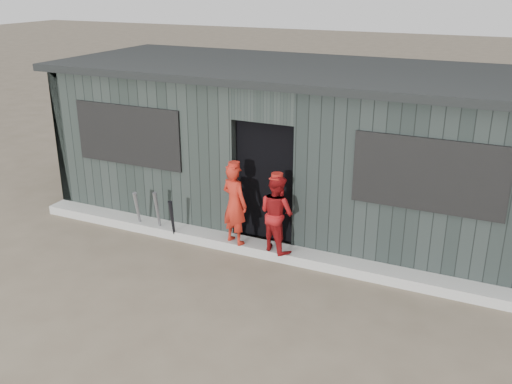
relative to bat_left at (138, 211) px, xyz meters
The scene contains 9 objects.
ground 2.72m from the bat_left, 38.95° to the right, with size 80.00×80.00×0.00m, color brown.
curb 2.12m from the bat_left, ahead, with size 8.00×0.36×0.15m, color #ABABA6.
bat_left is the anchor object (origin of this frame).
bat_mid 0.38m from the bat_left, ahead, with size 0.07×0.07×0.78m, color slate.
bat_right 0.73m from the bat_left, ahead, with size 0.07×0.07×0.71m, color black.
player_red_left 1.82m from the bat_left, ahead, with size 0.46×0.30×1.27m, color red.
player_red_right 2.48m from the bat_left, ahead, with size 0.57×0.45×1.18m, color maroon.
player_grey_back 2.70m from the bat_left, 14.99° to the left, with size 0.55×0.36×1.12m, color #B9B9B9.
dugout 2.92m from the bat_left, 40.77° to the left, with size 8.30×3.30×2.62m.
Camera 1 is at (3.31, -5.35, 3.97)m, focal length 40.00 mm.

